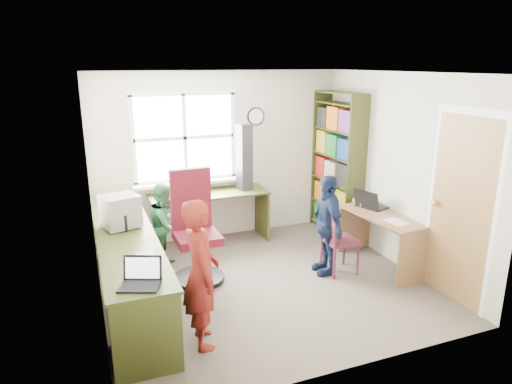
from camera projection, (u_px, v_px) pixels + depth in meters
room at (262, 181)px, 5.12m from camera, size 3.64×3.44×2.44m
l_desk at (153, 276)px, 4.53m from camera, size 2.38×2.95×0.75m
right_desk at (383, 229)px, 5.71m from camera, size 0.62×1.21×0.68m
bookshelf at (337, 168)px, 6.73m from camera, size 0.30×1.02×2.10m
swivel_chair at (195, 233)px, 5.36m from camera, size 0.62×0.62×1.31m
wooden_chair at (336, 237)px, 5.52m from camera, size 0.38×0.38×0.87m
crt_monitor at (121, 211)px, 4.98m from camera, size 0.45×0.43×0.36m
laptop_left at (141, 278)px, 3.73m from camera, size 0.40×0.37×0.22m
laptop_right at (370, 204)px, 5.91m from camera, size 0.40×0.44×0.25m
speaker_a at (123, 223)px, 4.90m from camera, size 0.09×0.09×0.19m
speaker_b at (121, 209)px, 5.36m from camera, size 0.11×0.11×0.19m
cd_tower at (244, 157)px, 6.41m from camera, size 0.22×0.21×0.93m
game_box at (366, 202)px, 6.09m from camera, size 0.31×0.31×0.05m
paper_a at (146, 257)px, 4.25m from camera, size 0.29×0.34×0.00m
paper_b at (396, 222)px, 5.41m from camera, size 0.22×0.29×0.00m
potted_plant at (174, 185)px, 6.22m from camera, size 0.19×0.17×0.28m
person_red at (201, 274)px, 4.05m from camera, size 0.36×0.52×1.38m
person_green at (166, 226)px, 5.65m from camera, size 0.63×0.67×1.10m
person_navy at (327, 225)px, 5.50m from camera, size 0.39×0.76×1.24m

